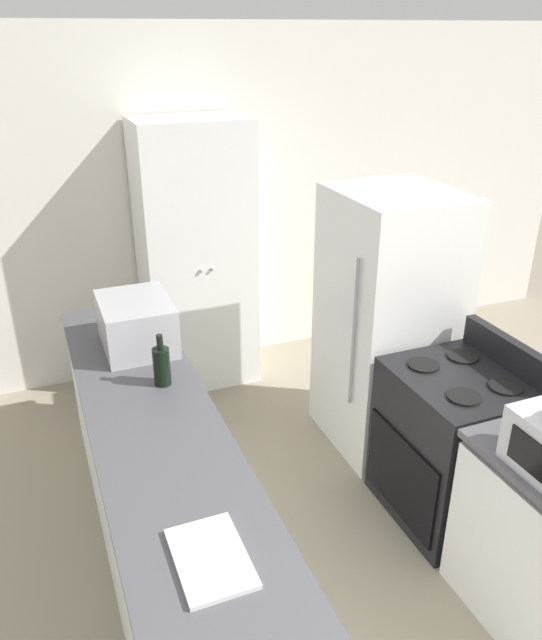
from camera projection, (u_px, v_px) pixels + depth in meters
wall_back at (192, 207)px, 4.78m from camera, size 7.00×0.06×2.60m
counter_left at (161, 495)px, 3.11m from camera, size 0.60×2.76×0.89m
pantry_cabinet at (196, 258)px, 4.62m from camera, size 0.80×0.55×2.00m
stove at (453, 445)px, 3.45m from camera, size 0.66×0.72×1.05m
refrigerator at (388, 323)px, 3.95m from camera, size 0.72×0.77×1.69m
microwave at (137, 324)px, 3.52m from camera, size 0.39×0.50×0.28m
wine_bottle at (162, 365)px, 3.15m from camera, size 0.09×0.09×0.28m
cutting_board at (211, 558)px, 2.13m from camera, size 0.24×0.36×0.02m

